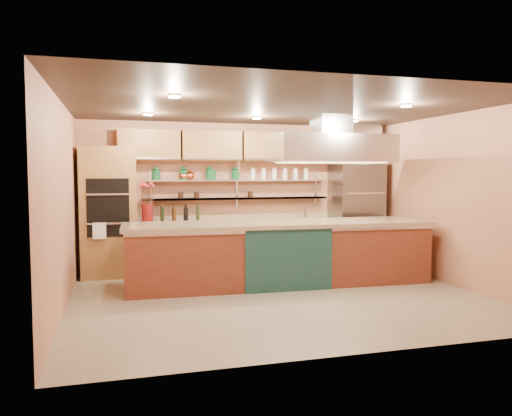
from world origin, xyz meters
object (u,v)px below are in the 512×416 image
object	(u,v)px
island	(280,253)
copper_kettle	(189,176)
kitchen_scale	(264,218)
refrigerator	(356,212)
green_canister	(212,175)
flower_vase	(147,214)

from	to	relation	value
island	copper_kettle	xyz separation A→B (m)	(-1.26, 1.59, 1.28)
island	kitchen_scale	size ratio (longest dim) A/B	34.72
refrigerator	green_canister	size ratio (longest dim) A/B	11.07
refrigerator	island	size ratio (longest dim) A/B	0.42
copper_kettle	green_canister	bearing A→B (deg)	0.00
island	kitchen_scale	distance (m)	1.45
refrigerator	kitchen_scale	size ratio (longest dim) A/B	14.70
green_canister	kitchen_scale	bearing A→B (deg)	-12.73
kitchen_scale	flower_vase	bearing A→B (deg)	155.82
refrigerator	copper_kettle	bearing A→B (deg)	176.05
kitchen_scale	copper_kettle	xyz separation A→B (m)	(-1.40, 0.22, 0.82)
flower_vase	copper_kettle	distance (m)	1.07
flower_vase	copper_kettle	bearing A→B (deg)	15.47
refrigerator	green_canister	xyz separation A→B (m)	(-2.91, 0.23, 0.76)
refrigerator	green_canister	bearing A→B (deg)	175.48
island	green_canister	distance (m)	2.21
island	copper_kettle	size ratio (longest dim) A/B	25.42
flower_vase	kitchen_scale	bearing A→B (deg)	0.00
kitchen_scale	copper_kettle	distance (m)	1.64
flower_vase	kitchen_scale	size ratio (longest dim) A/B	2.48
flower_vase	copper_kettle	world-z (taller)	copper_kettle
green_canister	island	bearing A→B (deg)	-62.24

